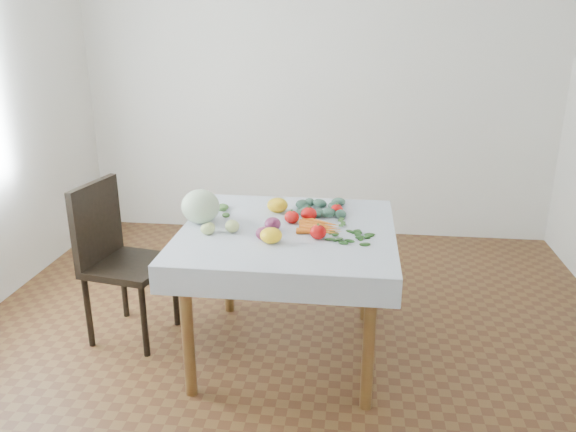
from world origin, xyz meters
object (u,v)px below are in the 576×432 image
object	(u,v)px
table	(288,246)
cabbage	(201,206)
chair	(115,251)
heirloom_back	(277,205)
carrot_bunch	(320,227)

from	to	relation	value
table	cabbage	distance (m)	0.52
chair	cabbage	bearing A→B (deg)	-5.94
table	cabbage	size ratio (longest dim) A/B	4.86
cabbage	heirloom_back	xyz separation A→B (m)	(0.39, 0.23, -0.05)
cabbage	heirloom_back	size ratio (longest dim) A/B	1.71
cabbage	carrot_bunch	world-z (taller)	cabbage
heirloom_back	cabbage	bearing A→B (deg)	-149.59
heirloom_back	carrot_bunch	bearing A→B (deg)	-44.96
chair	heirloom_back	distance (m)	0.98
cabbage	carrot_bunch	size ratio (longest dim) A/B	0.90
table	chair	xyz separation A→B (m)	(-1.02, 0.09, -0.12)
table	heirloom_back	size ratio (longest dim) A/B	8.32
table	heirloom_back	distance (m)	0.31
chair	carrot_bunch	xyz separation A→B (m)	(1.19, -0.09, 0.24)
table	carrot_bunch	bearing A→B (deg)	-1.71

